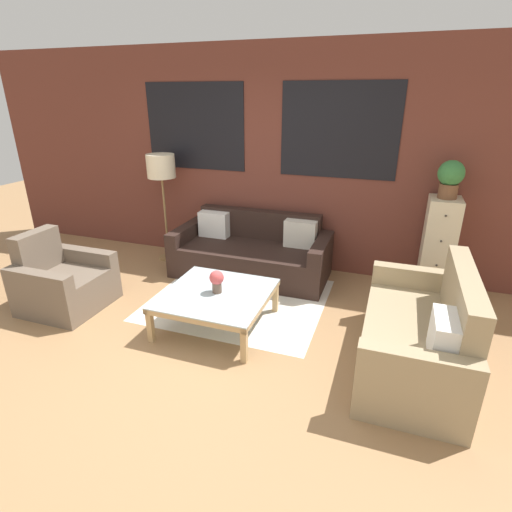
{
  "coord_description": "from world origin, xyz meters",
  "views": [
    {
      "loc": [
        1.66,
        -2.57,
        2.21
      ],
      "look_at": [
        0.31,
        1.27,
        0.55
      ],
      "focal_mm": 28.0,
      "sensor_mm": 36.0,
      "label": 1
    }
  ],
  "objects_px": {
    "floor_lamp": "(161,170)",
    "flower_vase": "(217,280)",
    "potted_plant": "(450,177)",
    "settee_vintage": "(419,337)",
    "drawer_cabinet": "(438,247)",
    "coffee_table": "(217,297)",
    "armchair_corner": "(64,283)",
    "couch_dark": "(252,254)"
  },
  "relations": [
    {
      "from": "floor_lamp",
      "to": "flower_vase",
      "type": "height_order",
      "value": "floor_lamp"
    },
    {
      "from": "couch_dark",
      "to": "armchair_corner",
      "type": "distance_m",
      "value": 2.24
    },
    {
      "from": "couch_dark",
      "to": "settee_vintage",
      "type": "xyz_separation_m",
      "value": [
        2.0,
        -1.37,
        0.03
      ]
    },
    {
      "from": "floor_lamp",
      "to": "flower_vase",
      "type": "xyz_separation_m",
      "value": [
        1.43,
        -1.42,
        -0.75
      ]
    },
    {
      "from": "armchair_corner",
      "to": "potted_plant",
      "type": "bearing_deg",
      "value": 23.93
    },
    {
      "from": "flower_vase",
      "to": "floor_lamp",
      "type": "bearing_deg",
      "value": 135.21
    },
    {
      "from": "couch_dark",
      "to": "drawer_cabinet",
      "type": "bearing_deg",
      "value": 5.41
    },
    {
      "from": "couch_dark",
      "to": "drawer_cabinet",
      "type": "distance_m",
      "value": 2.23
    },
    {
      "from": "couch_dark",
      "to": "floor_lamp",
      "type": "distance_m",
      "value": 1.65
    },
    {
      "from": "couch_dark",
      "to": "coffee_table",
      "type": "xyz_separation_m",
      "value": [
        0.1,
        -1.32,
        0.05
      ]
    },
    {
      "from": "couch_dark",
      "to": "drawer_cabinet",
      "type": "relative_size",
      "value": 1.72
    },
    {
      "from": "settee_vintage",
      "to": "coffee_table",
      "type": "height_order",
      "value": "settee_vintage"
    },
    {
      "from": "armchair_corner",
      "to": "flower_vase",
      "type": "bearing_deg",
      "value": 6.23
    },
    {
      "from": "floor_lamp",
      "to": "flower_vase",
      "type": "bearing_deg",
      "value": -44.79
    },
    {
      "from": "couch_dark",
      "to": "flower_vase",
      "type": "relative_size",
      "value": 8.5
    },
    {
      "from": "armchair_corner",
      "to": "coffee_table",
      "type": "xyz_separation_m",
      "value": [
        1.76,
        0.18,
        0.05
      ]
    },
    {
      "from": "floor_lamp",
      "to": "potted_plant",
      "type": "xyz_separation_m",
      "value": [
        3.52,
        0.1,
        0.12
      ]
    },
    {
      "from": "couch_dark",
      "to": "drawer_cabinet",
      "type": "height_order",
      "value": "drawer_cabinet"
    },
    {
      "from": "coffee_table",
      "to": "drawer_cabinet",
      "type": "distance_m",
      "value": 2.6
    },
    {
      "from": "potted_plant",
      "to": "floor_lamp",
      "type": "bearing_deg",
      "value": -178.39
    },
    {
      "from": "coffee_table",
      "to": "drawer_cabinet",
      "type": "relative_size",
      "value": 0.89
    },
    {
      "from": "coffee_table",
      "to": "flower_vase",
      "type": "relative_size",
      "value": 4.41
    },
    {
      "from": "settee_vintage",
      "to": "coffee_table",
      "type": "bearing_deg",
      "value": 178.38
    },
    {
      "from": "settee_vintage",
      "to": "floor_lamp",
      "type": "height_order",
      "value": "floor_lamp"
    },
    {
      "from": "settee_vintage",
      "to": "drawer_cabinet",
      "type": "bearing_deg",
      "value": 82.8
    },
    {
      "from": "coffee_table",
      "to": "flower_vase",
      "type": "xyz_separation_m",
      "value": [
        0.0,
        0.01,
        0.18
      ]
    },
    {
      "from": "settee_vintage",
      "to": "coffee_table",
      "type": "distance_m",
      "value": 1.89
    },
    {
      "from": "couch_dark",
      "to": "flower_vase",
      "type": "bearing_deg",
      "value": -85.24
    },
    {
      "from": "couch_dark",
      "to": "floor_lamp",
      "type": "relative_size",
      "value": 1.34
    },
    {
      "from": "armchair_corner",
      "to": "floor_lamp",
      "type": "distance_m",
      "value": 1.92
    },
    {
      "from": "armchair_corner",
      "to": "potted_plant",
      "type": "xyz_separation_m",
      "value": [
        3.85,
        1.71,
        1.1
      ]
    },
    {
      "from": "drawer_cabinet",
      "to": "potted_plant",
      "type": "bearing_deg",
      "value": 90.0
    },
    {
      "from": "coffee_table",
      "to": "potted_plant",
      "type": "xyz_separation_m",
      "value": [
        2.09,
        1.53,
        1.05
      ]
    },
    {
      "from": "coffee_table",
      "to": "potted_plant",
      "type": "bearing_deg",
      "value": 36.12
    },
    {
      "from": "floor_lamp",
      "to": "potted_plant",
      "type": "bearing_deg",
      "value": 1.61
    },
    {
      "from": "armchair_corner",
      "to": "floor_lamp",
      "type": "relative_size",
      "value": 0.57
    },
    {
      "from": "settee_vintage",
      "to": "potted_plant",
      "type": "bearing_deg",
      "value": 82.8
    },
    {
      "from": "drawer_cabinet",
      "to": "flower_vase",
      "type": "relative_size",
      "value": 4.93
    },
    {
      "from": "settee_vintage",
      "to": "flower_vase",
      "type": "distance_m",
      "value": 1.9
    },
    {
      "from": "settee_vintage",
      "to": "potted_plant",
      "type": "distance_m",
      "value": 1.92
    },
    {
      "from": "floor_lamp",
      "to": "potted_plant",
      "type": "relative_size",
      "value": 3.57
    },
    {
      "from": "drawer_cabinet",
      "to": "potted_plant",
      "type": "height_order",
      "value": "potted_plant"
    }
  ]
}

